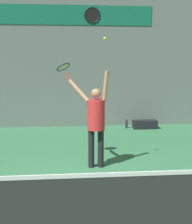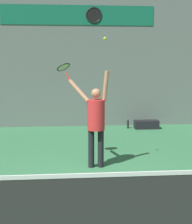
{
  "view_description": "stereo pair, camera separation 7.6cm",
  "coord_description": "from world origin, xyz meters",
  "px_view_note": "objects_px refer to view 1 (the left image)",
  "views": [
    {
      "loc": [
        -0.39,
        -4.59,
        2.21
      ],
      "look_at": [
        0.23,
        1.86,
        1.2
      ],
      "focal_mm": 50.0,
      "sensor_mm": 36.0,
      "label": 1
    },
    {
      "loc": [
        -0.32,
        -4.59,
        2.21
      ],
      "look_at": [
        0.23,
        1.86,
        1.2
      ],
      "focal_mm": 50.0,
      "sensor_mm": 36.0,
      "label": 2
    }
  ],
  "objects_px": {
    "tennis_racket": "(64,68)",
    "water_bottle": "(126,124)",
    "scoreboard_clock": "(92,15)",
    "tennis_ball": "(105,39)",
    "tennis_player": "(96,119)",
    "equipment_bag": "(145,124)"
  },
  "relations": [
    {
      "from": "water_bottle",
      "to": "scoreboard_clock",
      "type": "bearing_deg",
      "value": 155.96
    },
    {
      "from": "scoreboard_clock",
      "to": "tennis_ball",
      "type": "height_order",
      "value": "scoreboard_clock"
    },
    {
      "from": "scoreboard_clock",
      "to": "equipment_bag",
      "type": "xyz_separation_m",
      "value": [
        1.76,
        -0.6,
        -3.7
      ]
    },
    {
      "from": "tennis_player",
      "to": "tennis_ball",
      "type": "distance_m",
      "value": 1.66
    },
    {
      "from": "tennis_ball",
      "to": "equipment_bag",
      "type": "relative_size",
      "value": 0.09
    },
    {
      "from": "tennis_player",
      "to": "equipment_bag",
      "type": "relative_size",
      "value": 2.52
    },
    {
      "from": "tennis_ball",
      "to": "water_bottle",
      "type": "distance_m",
      "value": 4.98
    },
    {
      "from": "tennis_racket",
      "to": "water_bottle",
      "type": "xyz_separation_m",
      "value": [
        2.11,
        3.56,
        -1.98
      ]
    },
    {
      "from": "tennis_racket",
      "to": "water_bottle",
      "type": "distance_m",
      "value": 4.58
    },
    {
      "from": "tennis_player",
      "to": "tennis_ball",
      "type": "xyz_separation_m",
      "value": [
        0.18,
        -0.1,
        1.64
      ]
    },
    {
      "from": "tennis_player",
      "to": "water_bottle",
      "type": "bearing_deg",
      "value": 69.98
    },
    {
      "from": "tennis_player",
      "to": "water_bottle",
      "type": "distance_m",
      "value": 4.33
    },
    {
      "from": "scoreboard_clock",
      "to": "water_bottle",
      "type": "distance_m",
      "value": 3.91
    },
    {
      "from": "scoreboard_clock",
      "to": "water_bottle",
      "type": "relative_size",
      "value": 1.83
    },
    {
      "from": "scoreboard_clock",
      "to": "equipment_bag",
      "type": "height_order",
      "value": "scoreboard_clock"
    },
    {
      "from": "scoreboard_clock",
      "to": "tennis_player",
      "type": "height_order",
      "value": "scoreboard_clock"
    },
    {
      "from": "water_bottle",
      "to": "equipment_bag",
      "type": "xyz_separation_m",
      "value": [
        0.62,
        -0.1,
        0.01
      ]
    },
    {
      "from": "water_bottle",
      "to": "tennis_racket",
      "type": "bearing_deg",
      "value": -120.69
    },
    {
      "from": "scoreboard_clock",
      "to": "tennis_ball",
      "type": "bearing_deg",
      "value": -91.62
    },
    {
      "from": "tennis_racket",
      "to": "tennis_ball",
      "type": "height_order",
      "value": "tennis_ball"
    },
    {
      "from": "scoreboard_clock",
      "to": "tennis_player",
      "type": "distance_m",
      "value": 5.28
    },
    {
      "from": "scoreboard_clock",
      "to": "tennis_ball",
      "type": "relative_size",
      "value": 7.61
    }
  ]
}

